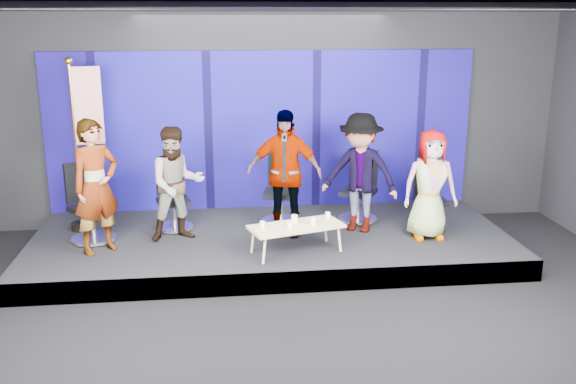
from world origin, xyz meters
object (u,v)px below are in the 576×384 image
at_px(chair_b, 173,207).
at_px(panelist_e, 430,185).
at_px(panelist_c, 284,173).
at_px(panelist_d, 360,173).
at_px(chair_a, 90,215).
at_px(panelist_b, 177,184).
at_px(mug_d, 313,221).
at_px(chair_d, 359,198).
at_px(mug_a, 263,225).
at_px(panelist_a, 96,187).
at_px(mug_b, 290,225).
at_px(mug_c, 294,219).
at_px(mug_e, 328,215).
at_px(chair_c, 282,200).
at_px(chair_e, 429,207).
at_px(coffee_table, 296,227).
at_px(flag_stand, 85,141).

relative_size(chair_b, panelist_e, 0.64).
height_order(panelist_c, panelist_d, panelist_c).
distance_m(chair_a, panelist_b, 1.33).
xyz_separation_m(panelist_d, mug_d, (-0.83, -0.83, -0.45)).
height_order(chair_d, mug_a, chair_d).
xyz_separation_m(panelist_a, panelist_c, (2.59, 0.43, 0.01)).
distance_m(panelist_b, mug_b, 1.79).
relative_size(panelist_e, mug_c, 15.10).
relative_size(mug_b, mug_e, 1.07).
bearing_deg(chair_c, panelist_e, -10.98).
relative_size(chair_d, mug_a, 12.75).
relative_size(mug_c, mug_e, 1.25).
height_order(panelist_c, mug_b, panelist_c).
height_order(mug_b, mug_d, mug_d).
bearing_deg(chair_c, chair_a, -157.42).
distance_m(chair_e, coffee_table, 2.32).
xyz_separation_m(chair_c, panelist_d, (1.12, -0.47, 0.51)).
xyz_separation_m(mug_b, mug_e, (0.58, 0.37, -0.00)).
bearing_deg(chair_b, panelist_c, -28.89).
xyz_separation_m(panelist_c, mug_b, (-0.02, -0.89, -0.49)).
xyz_separation_m(chair_a, mug_d, (3.11, -0.83, 0.07)).
bearing_deg(mug_e, mug_b, -147.64).
distance_m(panelist_e, coffee_table, 2.07).
xyz_separation_m(chair_d, mug_a, (-1.63, -1.37, 0.07)).
bearing_deg(mug_e, coffee_table, -151.69).
distance_m(panelist_d, mug_a, 1.81).
bearing_deg(panelist_a, panelist_d, -31.93).
bearing_deg(mug_c, panelist_a, 174.92).
distance_m(chair_c, mug_c, 1.18).
xyz_separation_m(mug_b, flag_stand, (-2.87, 1.46, 0.93)).
bearing_deg(panelist_b, chair_b, 87.54).
height_order(panelist_e, mug_b, panelist_e).
distance_m(panelist_b, mug_e, 2.19).
distance_m(coffee_table, flag_stand, 3.41).
relative_size(mug_b, mug_c, 0.86).
bearing_deg(chair_b, panelist_a, -151.12).
bearing_deg(panelist_c, panelist_b, -165.17).
bearing_deg(chair_a, mug_c, -52.79).
xyz_separation_m(panelist_a, chair_e, (4.83, 0.50, -0.60)).
xyz_separation_m(coffee_table, mug_c, (-0.01, 0.12, 0.08)).
relative_size(mug_a, flag_stand, 0.03).
bearing_deg(mug_c, panelist_b, 159.12).
height_order(panelist_a, mug_b, panelist_a).
bearing_deg(flag_stand, panelist_a, -84.13).
bearing_deg(chair_d, mug_d, -96.38).
xyz_separation_m(chair_d, mug_e, (-0.69, -1.06, 0.07)).
height_order(panelist_b, mug_a, panelist_b).
xyz_separation_m(chair_c, chair_e, (2.22, -0.44, -0.05)).
relative_size(chair_b, mug_a, 11.81).
xyz_separation_m(panelist_a, mug_d, (2.90, -0.37, -0.48)).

